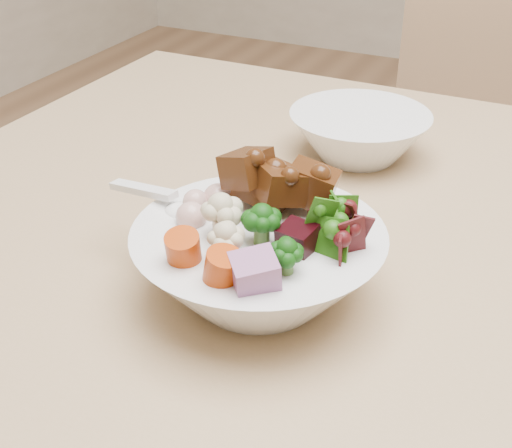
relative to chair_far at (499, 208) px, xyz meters
name	(u,v)px	position (x,y,z in m)	size (l,w,h in m)	color
chair_far	(499,208)	(0.00, 0.00, 0.00)	(0.52, 0.52, 0.93)	#A6805E
food_bowl	(261,258)	(-0.13, -0.79, 0.32)	(0.22, 0.22, 0.12)	white
soup_spoon	(174,207)	(-0.21, -0.78, 0.35)	(0.12, 0.05, 0.02)	white
side_bowl	(359,135)	(-0.14, -0.48, 0.31)	(0.17, 0.17, 0.06)	white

